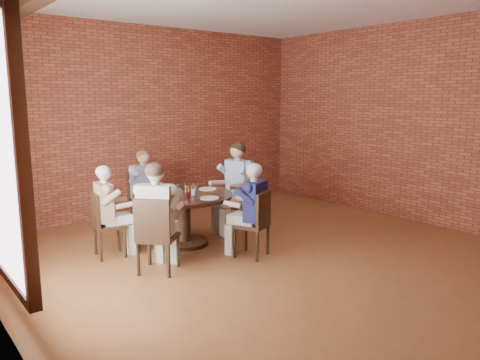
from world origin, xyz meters
TOP-DOWN VIEW (x-y plane):
  - floor at (0.00, 0.00)m, footprint 7.00×7.00m
  - wall_back at (0.00, 3.50)m, footprint 7.00×0.00m
  - wall_right at (3.25, 0.00)m, footprint 0.00×7.00m
  - dining_table at (-0.61, 1.36)m, footprint 1.42×1.42m
  - chair_a at (0.54, 1.48)m, footprint 0.51×0.51m
  - diner_a at (0.44, 1.47)m, footprint 0.77×0.65m
  - chair_b at (-0.65, 2.56)m, footprint 0.42×0.42m
  - diner_b at (-0.65, 2.48)m, footprint 0.52×0.63m
  - chair_c at (-1.74, 1.53)m, footprint 0.44×0.44m
  - diner_c at (-1.67, 1.52)m, footprint 0.65×0.56m
  - chair_d at (-1.48, 0.56)m, footprint 0.62×0.62m
  - diner_d at (-1.41, 0.62)m, footprint 0.86×0.86m
  - chair_e at (-0.12, 0.29)m, footprint 0.52×0.52m
  - diner_e at (-0.15, 0.35)m, footprint 0.69×0.75m
  - plate_a at (-0.13, 1.45)m, footprint 0.26×0.26m
  - plate_b at (-0.60, 1.81)m, footprint 0.26×0.26m
  - plate_c at (-1.03, 1.35)m, footprint 0.26×0.26m
  - plate_d at (-0.47, 0.88)m, footprint 0.26×0.26m
  - glass_a at (-0.38, 1.39)m, footprint 0.07×0.07m
  - glass_b at (-0.44, 1.52)m, footprint 0.07×0.07m
  - glass_c at (-0.77, 1.64)m, footprint 0.07×0.07m
  - glass_d at (-0.68, 1.44)m, footprint 0.07×0.07m
  - glass_e at (-0.83, 1.27)m, footprint 0.07×0.07m
  - glass_f at (-0.73, 1.06)m, footprint 0.07×0.07m
  - glass_g at (-0.53, 1.20)m, footprint 0.07×0.07m
  - smartphone at (-0.37, 0.88)m, footprint 0.10×0.16m

SIDE VIEW (x-z plane):
  - floor at x=0.00m, z-range 0.00..0.00m
  - chair_c at x=-1.74m, z-range 0.04..0.93m
  - chair_e at x=-0.12m, z-range 0.04..0.94m
  - chair_b at x=-0.65m, z-range 0.04..0.95m
  - chair_d at x=-1.48m, z-range 0.04..0.99m
  - chair_a at x=0.54m, z-range 0.04..1.02m
  - dining_table at x=-0.61m, z-range 0.15..0.90m
  - diner_c at x=-1.67m, z-range 0.00..1.24m
  - diner_e at x=-0.15m, z-range 0.00..1.27m
  - diner_b at x=-0.65m, z-range 0.00..1.28m
  - diner_d at x=-1.41m, z-range 0.00..1.36m
  - diner_a at x=0.44m, z-range 0.00..1.41m
  - smartphone at x=-0.37m, z-range 0.75..0.76m
  - plate_a at x=-0.13m, z-range 0.75..0.76m
  - plate_b at x=-0.60m, z-range 0.75..0.76m
  - plate_c at x=-1.03m, z-range 0.75..0.76m
  - plate_d at x=-0.47m, z-range 0.75..0.76m
  - glass_a at x=-0.38m, z-range 0.75..0.89m
  - glass_b at x=-0.44m, z-range 0.75..0.89m
  - glass_c at x=-0.77m, z-range 0.75..0.89m
  - glass_d at x=-0.68m, z-range 0.75..0.89m
  - glass_e at x=-0.83m, z-range 0.75..0.89m
  - glass_f at x=-0.73m, z-range 0.75..0.89m
  - glass_g at x=-0.53m, z-range 0.75..0.89m
  - wall_back at x=0.00m, z-range -1.80..5.20m
  - wall_right at x=3.25m, z-range -1.80..5.20m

